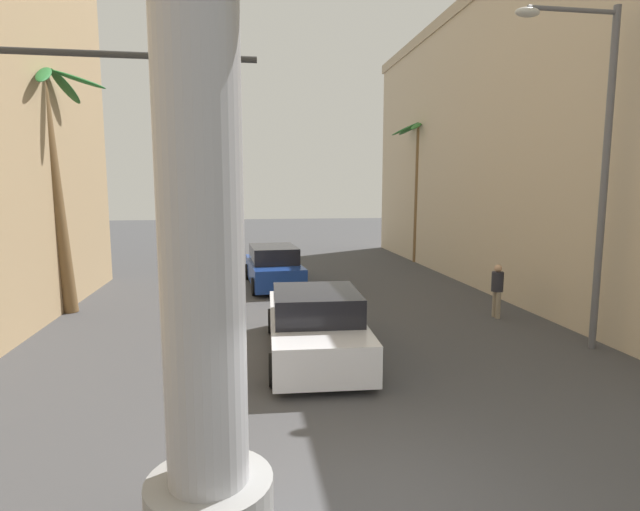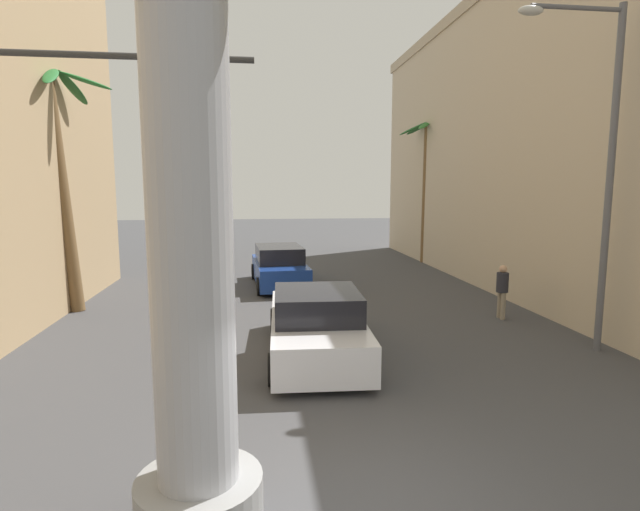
# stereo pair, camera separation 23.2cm
# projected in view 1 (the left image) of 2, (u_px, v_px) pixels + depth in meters

# --- Properties ---
(ground_plane) EXTENTS (91.17, 91.17, 0.00)m
(ground_plane) POSITION_uv_depth(u_px,v_px,m) (294.00, 311.00, 15.50)
(ground_plane) COLOR #424244
(building_right) EXTENTS (7.43, 24.62, 11.20)m
(building_right) POSITION_uv_depth(u_px,v_px,m) (555.00, 141.00, 19.80)
(building_right) COLOR #C6B293
(building_right) RESTS_ON ground
(neon_sign_pole) EXTENTS (2.84, 1.37, 11.23)m
(neon_sign_pole) POSITION_uv_depth(u_px,v_px,m) (196.00, 68.00, 4.77)
(neon_sign_pole) COLOR #9E9EA3
(neon_sign_pole) RESTS_ON ground
(street_lamp) EXTENTS (2.47, 0.28, 7.73)m
(street_lamp) POSITION_uv_depth(u_px,v_px,m) (593.00, 150.00, 11.21)
(street_lamp) COLOR #59595E
(street_lamp) RESTS_ON ground
(traffic_light_mast) EXTENTS (5.47, 0.32, 5.86)m
(traffic_light_mast) POSITION_uv_depth(u_px,v_px,m) (6.00, 163.00, 7.37)
(traffic_light_mast) COLOR #333333
(traffic_light_mast) RESTS_ON ground
(car_lead) EXTENTS (2.30, 5.17, 1.56)m
(car_lead) POSITION_uv_depth(u_px,v_px,m) (315.00, 325.00, 11.30)
(car_lead) COLOR black
(car_lead) RESTS_ON ground
(car_far) EXTENTS (2.19, 4.68, 1.56)m
(car_far) POSITION_uv_depth(u_px,v_px,m) (274.00, 267.00, 19.29)
(car_far) COLOR black
(car_far) RESTS_ON ground
(palm_tree_far_right) EXTENTS (2.99, 2.85, 7.06)m
(palm_tree_far_right) POSITION_uv_depth(u_px,v_px,m) (419.00, 172.00, 25.02)
(palm_tree_far_right) COLOR brown
(palm_tree_far_right) RESTS_ON ground
(palm_tree_mid_left) EXTENTS (2.86, 2.92, 7.21)m
(palm_tree_mid_left) POSITION_uv_depth(u_px,v_px,m) (54.00, 173.00, 14.57)
(palm_tree_mid_left) COLOR brown
(palm_tree_mid_left) RESTS_ON ground
(pedestrian_mid_right) EXTENTS (0.34, 0.34, 1.58)m
(pedestrian_mid_right) POSITION_uv_depth(u_px,v_px,m) (497.00, 287.00, 14.56)
(pedestrian_mid_right) COLOR gray
(pedestrian_mid_right) RESTS_ON ground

